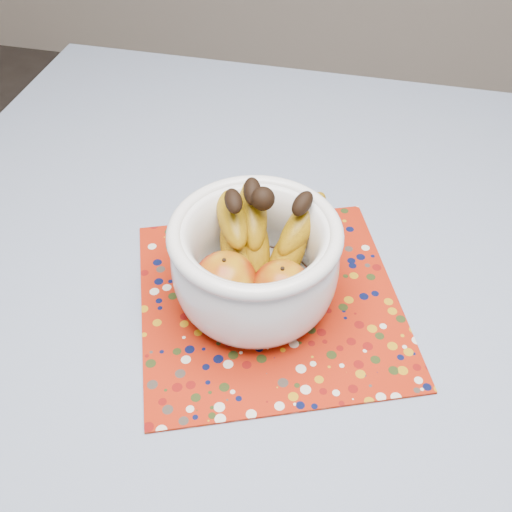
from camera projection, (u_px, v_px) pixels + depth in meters
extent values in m
cube|color=brown|center=(308.00, 331.00, 0.81)|extent=(1.20, 1.20, 0.04)
cylinder|color=brown|center=(129.00, 223.00, 1.53)|extent=(0.06, 0.06, 0.71)
cube|color=slate|center=(309.00, 319.00, 0.79)|extent=(1.32, 1.32, 0.01)
cube|color=#9C1B08|center=(270.00, 301.00, 0.81)|extent=(0.45, 0.45, 0.00)
cylinder|color=white|center=(255.00, 295.00, 0.80)|extent=(0.11, 0.11, 0.01)
cylinder|color=white|center=(255.00, 290.00, 0.80)|extent=(0.16, 0.16, 0.01)
torus|color=white|center=(255.00, 232.00, 0.72)|extent=(0.22, 0.22, 0.02)
ellipsoid|color=#750E04|center=(225.00, 281.00, 0.75)|extent=(0.08, 0.08, 0.07)
ellipsoid|color=#750E04|center=(282.00, 288.00, 0.75)|extent=(0.08, 0.08, 0.07)
sphere|color=black|center=(263.00, 199.00, 0.74)|extent=(0.03, 0.03, 0.03)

